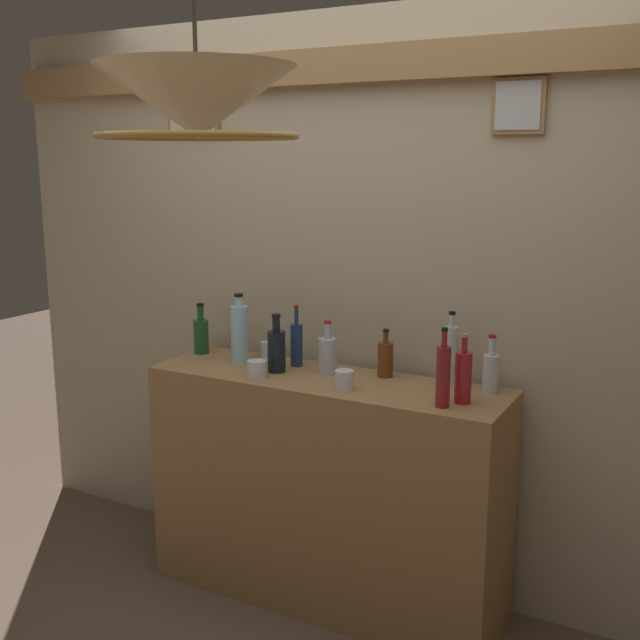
{
  "coord_description": "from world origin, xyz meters",
  "views": [
    {
      "loc": [
        1.41,
        -1.84,
        1.85
      ],
      "look_at": [
        0.0,
        0.75,
        1.22
      ],
      "focal_mm": 43.17,
      "sensor_mm": 36.0,
      "label": 1
    }
  ],
  "objects_px": {
    "liquor_bottle_amaro": "(443,375)",
    "liquor_bottle_whiskey": "(240,333)",
    "liquor_bottle_bourbon": "(451,354)",
    "glass_tumbler_rocks": "(344,380)",
    "pendant_lamp": "(197,105)",
    "glass_tumbler_highball": "(257,369)",
    "liquor_bottle_mezcal": "(328,355)",
    "liquor_bottle_port": "(385,359)",
    "liquor_bottle_gin": "(297,344)",
    "liquor_bottle_vermouth": "(463,376)",
    "glass_tumbler_shot": "(267,350)",
    "liquor_bottle_sherry": "(276,349)",
    "liquor_bottle_vodka": "(201,334)",
    "liquor_bottle_rye": "(491,371)"
  },
  "relations": [
    {
      "from": "liquor_bottle_gin",
      "to": "glass_tumbler_shot",
      "type": "height_order",
      "value": "liquor_bottle_gin"
    },
    {
      "from": "liquor_bottle_bourbon",
      "to": "liquor_bottle_amaro",
      "type": "distance_m",
      "value": 0.29
    },
    {
      "from": "liquor_bottle_vermouth",
      "to": "liquor_bottle_gin",
      "type": "distance_m",
      "value": 0.8
    },
    {
      "from": "liquor_bottle_gin",
      "to": "glass_tumbler_highball",
      "type": "xyz_separation_m",
      "value": [
        -0.05,
        -0.24,
        -0.06
      ]
    },
    {
      "from": "glass_tumbler_rocks",
      "to": "pendant_lamp",
      "type": "distance_m",
      "value": 1.3
    },
    {
      "from": "liquor_bottle_amaro",
      "to": "liquor_bottle_gin",
      "type": "bearing_deg",
      "value": 162.72
    },
    {
      "from": "liquor_bottle_vermouth",
      "to": "liquor_bottle_amaro",
      "type": "xyz_separation_m",
      "value": [
        -0.05,
        -0.08,
        0.02
      ]
    },
    {
      "from": "liquor_bottle_vermouth",
      "to": "glass_tumbler_shot",
      "type": "xyz_separation_m",
      "value": [
        -0.96,
        0.19,
        -0.06
      ]
    },
    {
      "from": "liquor_bottle_rye",
      "to": "liquor_bottle_port",
      "type": "distance_m",
      "value": 0.44
    },
    {
      "from": "liquor_bottle_amaro",
      "to": "pendant_lamp",
      "type": "relative_size",
      "value": 0.53
    },
    {
      "from": "glass_tumbler_rocks",
      "to": "glass_tumbler_highball",
      "type": "relative_size",
      "value": 0.98
    },
    {
      "from": "glass_tumbler_highball",
      "to": "liquor_bottle_mezcal",
      "type": "bearing_deg",
      "value": 39.39
    },
    {
      "from": "liquor_bottle_mezcal",
      "to": "glass_tumbler_highball",
      "type": "distance_m",
      "value": 0.3
    },
    {
      "from": "liquor_bottle_amaro",
      "to": "liquor_bottle_whiskey",
      "type": "bearing_deg",
      "value": 170.28
    },
    {
      "from": "liquor_bottle_port",
      "to": "liquor_bottle_vodka",
      "type": "relative_size",
      "value": 0.86
    },
    {
      "from": "liquor_bottle_vodka",
      "to": "glass_tumbler_rocks",
      "type": "distance_m",
      "value": 0.85
    },
    {
      "from": "liquor_bottle_rye",
      "to": "liquor_bottle_sherry",
      "type": "distance_m",
      "value": 0.88
    },
    {
      "from": "liquor_bottle_rye",
      "to": "liquor_bottle_mezcal",
      "type": "bearing_deg",
      "value": -173.72
    },
    {
      "from": "liquor_bottle_gin",
      "to": "liquor_bottle_amaro",
      "type": "height_order",
      "value": "liquor_bottle_amaro"
    },
    {
      "from": "liquor_bottle_gin",
      "to": "glass_tumbler_rocks",
      "type": "relative_size",
      "value": 3.51
    },
    {
      "from": "liquor_bottle_whiskey",
      "to": "liquor_bottle_sherry",
      "type": "height_order",
      "value": "liquor_bottle_whiskey"
    },
    {
      "from": "liquor_bottle_vodka",
      "to": "liquor_bottle_rye",
      "type": "bearing_deg",
      "value": 1.74
    },
    {
      "from": "liquor_bottle_sherry",
      "to": "liquor_bottle_gin",
      "type": "relative_size",
      "value": 0.93
    },
    {
      "from": "liquor_bottle_amaro",
      "to": "glass_tumbler_shot",
      "type": "bearing_deg",
      "value": 163.72
    },
    {
      "from": "liquor_bottle_whiskey",
      "to": "pendant_lamp",
      "type": "distance_m",
      "value": 1.47
    },
    {
      "from": "glass_tumbler_rocks",
      "to": "glass_tumbler_shot",
      "type": "xyz_separation_m",
      "value": [
        -0.51,
        0.25,
        0.0
      ]
    },
    {
      "from": "liquor_bottle_sherry",
      "to": "liquor_bottle_whiskey",
      "type": "bearing_deg",
      "value": 165.12
    },
    {
      "from": "liquor_bottle_bourbon",
      "to": "glass_tumbler_shot",
      "type": "height_order",
      "value": "liquor_bottle_bourbon"
    },
    {
      "from": "liquor_bottle_vodka",
      "to": "pendant_lamp",
      "type": "xyz_separation_m",
      "value": [
        0.82,
        -1.06,
        0.92
      ]
    },
    {
      "from": "liquor_bottle_port",
      "to": "liquor_bottle_vodka",
      "type": "bearing_deg",
      "value": -177.06
    },
    {
      "from": "liquor_bottle_vermouth",
      "to": "glass_tumbler_shot",
      "type": "bearing_deg",
      "value": 169.04
    },
    {
      "from": "liquor_bottle_sherry",
      "to": "liquor_bottle_bourbon",
      "type": "distance_m",
      "value": 0.72
    },
    {
      "from": "pendant_lamp",
      "to": "liquor_bottle_sherry",
      "type": "bearing_deg",
      "value": 110.6
    },
    {
      "from": "glass_tumbler_rocks",
      "to": "pendant_lamp",
      "type": "relative_size",
      "value": 0.14
    },
    {
      "from": "liquor_bottle_rye",
      "to": "liquor_bottle_port",
      "type": "relative_size",
      "value": 1.13
    },
    {
      "from": "liquor_bottle_whiskey",
      "to": "liquor_bottle_vermouth",
      "type": "bearing_deg",
      "value": -4.92
    },
    {
      "from": "liquor_bottle_amaro",
      "to": "glass_tumbler_rocks",
      "type": "xyz_separation_m",
      "value": [
        -0.4,
        0.02,
        -0.08
      ]
    },
    {
      "from": "liquor_bottle_amaro",
      "to": "glass_tumbler_rocks",
      "type": "height_order",
      "value": "liquor_bottle_amaro"
    },
    {
      "from": "glass_tumbler_rocks",
      "to": "glass_tumbler_highball",
      "type": "xyz_separation_m",
      "value": [
        -0.38,
        -0.03,
        -0.0
      ]
    },
    {
      "from": "liquor_bottle_gin",
      "to": "pendant_lamp",
      "type": "xyz_separation_m",
      "value": [
        0.33,
        -1.08,
        0.91
      ]
    },
    {
      "from": "liquor_bottle_bourbon",
      "to": "glass_tumbler_highball",
      "type": "xyz_separation_m",
      "value": [
        -0.72,
        -0.28,
        -0.09
      ]
    },
    {
      "from": "liquor_bottle_mezcal",
      "to": "liquor_bottle_gin",
      "type": "xyz_separation_m",
      "value": [
        -0.18,
        0.05,
        0.02
      ]
    },
    {
      "from": "liquor_bottle_whiskey",
      "to": "liquor_bottle_sherry",
      "type": "xyz_separation_m",
      "value": [
        0.22,
        -0.06,
        -0.03
      ]
    },
    {
      "from": "liquor_bottle_gin",
      "to": "liquor_bottle_rye",
      "type": "bearing_deg",
      "value": 1.57
    },
    {
      "from": "liquor_bottle_whiskey",
      "to": "pendant_lamp",
      "type": "height_order",
      "value": "pendant_lamp"
    },
    {
      "from": "liquor_bottle_whiskey",
      "to": "liquor_bottle_vermouth",
      "type": "distance_m",
      "value": 1.04
    },
    {
      "from": "liquor_bottle_mezcal",
      "to": "liquor_bottle_sherry",
      "type": "xyz_separation_m",
      "value": [
        -0.2,
        -0.07,
        0.01
      ]
    },
    {
      "from": "liquor_bottle_port",
      "to": "glass_tumbler_highball",
      "type": "height_order",
      "value": "liquor_bottle_port"
    },
    {
      "from": "liquor_bottle_port",
      "to": "liquor_bottle_amaro",
      "type": "height_order",
      "value": "liquor_bottle_amaro"
    },
    {
      "from": "liquor_bottle_vodka",
      "to": "pendant_lamp",
      "type": "height_order",
      "value": "pendant_lamp"
    }
  ]
}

